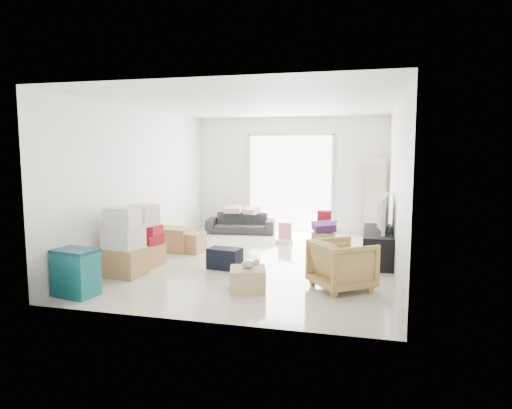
{
  "coord_description": "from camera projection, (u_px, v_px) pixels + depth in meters",
  "views": [
    {
      "loc": [
        1.85,
        -7.65,
        1.92
      ],
      "look_at": [
        -0.13,
        0.2,
        0.96
      ],
      "focal_mm": 32.0,
      "sensor_mm": 36.0,
      "label": 1
    }
  ],
  "objects": [
    {
      "name": "room_shell",
      "position": [
        260.0,
        184.0,
        7.89
      ],
      "size": [
        4.98,
        6.48,
        3.18
      ],
      "color": "beige",
      "rests_on": "ground"
    },
    {
      "name": "sliding_door",
      "position": [
        290.0,
        179.0,
        10.76
      ],
      "size": [
        2.1,
        0.04,
        2.33
      ],
      "color": "white",
      "rests_on": "room_shell"
    },
    {
      "name": "ac_tower",
      "position": [
        375.0,
        198.0,
        10.02
      ],
      "size": [
        0.45,
        0.3,
        1.75
      ],
      "primitive_type": "cube",
      "color": "beige",
      "rests_on": "room_shell"
    },
    {
      "name": "tv_console",
      "position": [
        378.0,
        246.0,
        7.96
      ],
      "size": [
        0.49,
        1.62,
        0.54
      ],
      "primitive_type": "cube",
      "color": "black",
      "rests_on": "room_shell"
    },
    {
      "name": "television",
      "position": [
        378.0,
        226.0,
        7.92
      ],
      "size": [
        0.7,
        1.12,
        0.14
      ],
      "primitive_type": "imported",
      "rotation": [
        0.0,
        0.0,
        1.49
      ],
      "color": "black",
      "rests_on": "tv_console"
    },
    {
      "name": "sofa",
      "position": [
        241.0,
        220.0,
        10.68
      ],
      "size": [
        1.63,
        0.65,
        0.62
      ],
      "primitive_type": "imported",
      "rotation": [
        0.0,
        0.0,
        0.12
      ],
      "color": "#2B2B31",
      "rests_on": "room_shell"
    },
    {
      "name": "pillow_left",
      "position": [
        233.0,
        203.0,
        10.72
      ],
      "size": [
        0.46,
        0.38,
        0.13
      ],
      "primitive_type": "cube",
      "rotation": [
        0.0,
        0.0,
        0.13
      ],
      "color": "#CA93A8",
      "rests_on": "sofa"
    },
    {
      "name": "pillow_right",
      "position": [
        252.0,
        205.0,
        10.53
      ],
      "size": [
        0.43,
        0.39,
        0.12
      ],
      "primitive_type": "cube",
      "rotation": [
        0.0,
        0.0,
        -0.44
      ],
      "color": "#CA93A8",
      "rests_on": "sofa"
    },
    {
      "name": "armchair",
      "position": [
        342.0,
        262.0,
        6.32
      ],
      "size": [
        0.99,
        1.0,
        0.76
      ],
      "primitive_type": "imported",
      "rotation": [
        0.0,
        0.0,
        2.2
      ],
      "color": "#B0854E",
      "rests_on": "room_shell"
    },
    {
      "name": "storage_bins",
      "position": [
        76.0,
        273.0,
        6.03
      ],
      "size": [
        0.61,
        0.47,
        0.63
      ],
      "rotation": [
        0.0,
        0.0,
        -0.16
      ],
      "color": "#125B62",
      "rests_on": "room_shell"
    },
    {
      "name": "box_stack_a",
      "position": [
        124.0,
        245.0,
        6.99
      ],
      "size": [
        0.63,
        0.54,
        1.07
      ],
      "rotation": [
        0.0,
        0.0,
        -0.16
      ],
      "color": "#AB854D",
      "rests_on": "room_shell"
    },
    {
      "name": "box_stack_b",
      "position": [
        145.0,
        239.0,
        7.64
      ],
      "size": [
        0.63,
        0.57,
        1.03
      ],
      "rotation": [
        0.0,
        0.0,
        -0.17
      ],
      "color": "#AB854D",
      "rests_on": "room_shell"
    },
    {
      "name": "box_stack_c",
      "position": [
        174.0,
        239.0,
        8.74
      ],
      "size": [
        0.65,
        0.55,
        0.46
      ],
      "rotation": [
        0.0,
        0.0,
        0.09
      ],
      "color": "#AB854D",
      "rests_on": "room_shell"
    },
    {
      "name": "loose_box",
      "position": [
        191.0,
        242.0,
        8.66
      ],
      "size": [
        0.49,
        0.49,
        0.38
      ],
      "primitive_type": "cube",
      "rotation": [
        0.0,
        0.0,
        -0.1
      ],
      "color": "#AB854D",
      "rests_on": "room_shell"
    },
    {
      "name": "duffel_bag",
      "position": [
        225.0,
        258.0,
        7.45
      ],
      "size": [
        0.57,
        0.4,
        0.34
      ],
      "primitive_type": "cube",
      "rotation": [
        0.0,
        0.0,
        -0.16
      ],
      "color": "black",
      "rests_on": "room_shell"
    },
    {
      "name": "ottoman",
      "position": [
        323.0,
        241.0,
        8.8
      ],
      "size": [
        0.45,
        0.45,
        0.36
      ],
      "primitive_type": "cube",
      "rotation": [
        0.0,
        0.0,
        -0.26
      ],
      "color": "#908A54",
      "rests_on": "room_shell"
    },
    {
      "name": "blanket",
      "position": [
        324.0,
        228.0,
        8.77
      ],
      "size": [
        0.51,
        0.51,
        0.14
      ],
      "primitive_type": "cube",
      "rotation": [
        0.0,
        0.0,
        0.34
      ],
      "color": "#411D4A",
      "rests_on": "ottoman"
    },
    {
      "name": "kids_table",
      "position": [
        324.0,
        220.0,
        9.54
      ],
      "size": [
        0.55,
        0.55,
        0.67
      ],
      "rotation": [
        0.0,
        0.0,
        -0.38
      ],
      "color": "#1F34C3",
      "rests_on": "room_shell"
    },
    {
      "name": "toy_walker",
      "position": [
        284.0,
        237.0,
        9.53
      ],
      "size": [
        0.35,
        0.32,
        0.41
      ],
      "rotation": [
        0.0,
        0.0,
        -0.16
      ],
      "color": "silver",
      "rests_on": "room_shell"
    },
    {
      "name": "wood_crate",
      "position": [
        248.0,
        280.0,
        6.27
      ],
      "size": [
        0.59,
        0.59,
        0.32
      ],
      "primitive_type": "cube",
      "rotation": [
        0.0,
        0.0,
        0.27
      ],
      "color": "tan",
      "rests_on": "room_shell"
    },
    {
      "name": "plush_bunny",
      "position": [
        250.0,
        264.0,
        6.24
      ],
      "size": [
        0.26,
        0.15,
        0.13
      ],
      "rotation": [
        0.0,
        0.0,
        0.36
      ],
      "color": "#B2ADA8",
      "rests_on": "wood_crate"
    }
  ]
}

